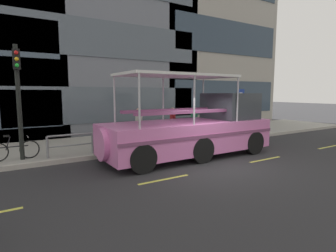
% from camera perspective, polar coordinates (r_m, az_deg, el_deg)
% --- Properties ---
extents(ground_plane, '(120.00, 120.00, 0.00)m').
position_cam_1_polar(ground_plane, '(10.48, 8.73, -7.95)').
color(ground_plane, '#2B2B2D').
extents(sidewalk, '(32.00, 4.80, 0.18)m').
position_cam_1_polar(sidewalk, '(15.05, -5.33, -2.95)').
color(sidewalk, '#99968E').
rests_on(sidewalk, ground_plane).
extents(curb_edge, '(32.00, 0.18, 0.18)m').
position_cam_1_polar(curb_edge, '(12.91, -0.33, -4.60)').
color(curb_edge, '#B2ADA3').
rests_on(curb_edge, ground_plane).
extents(lane_centreline, '(25.80, 0.12, 0.01)m').
position_cam_1_polar(lane_centreline, '(10.03, 11.11, -8.67)').
color(lane_centreline, '#DBD64C').
rests_on(lane_centreline, ground_plane).
extents(office_tower_right, '(11.25, 11.44, 18.61)m').
position_cam_1_polar(office_tower_right, '(27.64, 4.10, 20.89)').
color(office_tower_right, '#9E998E').
rests_on(office_tower_right, ground_plane).
extents(curb_guardrail, '(10.51, 0.09, 0.88)m').
position_cam_1_polar(curb_guardrail, '(13.11, -0.88, -1.42)').
color(curb_guardrail, gray).
rests_on(curb_guardrail, sidewalk).
extents(traffic_light_pole, '(0.24, 0.46, 4.24)m').
position_cam_1_polar(traffic_light_pole, '(11.39, -28.93, 6.41)').
color(traffic_light_pole, black).
rests_on(traffic_light_pole, sidewalk).
extents(parking_sign, '(0.60, 0.12, 2.72)m').
position_cam_1_polar(parking_sign, '(17.04, 14.88, 4.56)').
color(parking_sign, '#4C4F54').
rests_on(parking_sign, sidewalk).
extents(leaned_bicycle, '(1.74, 0.46, 0.96)m').
position_cam_1_polar(leaned_bicycle, '(11.70, -29.60, -4.43)').
color(leaned_bicycle, black).
rests_on(leaned_bicycle, sidewalk).
extents(duck_tour_boat, '(9.11, 2.61, 3.42)m').
position_cam_1_polar(duck_tour_boat, '(11.76, 6.37, -0.67)').
color(duck_tour_boat, pink).
rests_on(duck_tour_boat, ground_plane).
extents(pedestrian_near_bow, '(0.26, 0.47, 1.67)m').
position_cam_1_polar(pedestrian_near_bow, '(15.82, 5.48, 1.56)').
color(pedestrian_near_bow, black).
rests_on(pedestrian_near_bow, sidewalk).
extents(pedestrian_mid_left, '(0.24, 0.49, 1.72)m').
position_cam_1_polar(pedestrian_mid_left, '(14.42, 0.99, 1.17)').
color(pedestrian_mid_left, black).
rests_on(pedestrian_mid_left, sidewalk).
extents(pedestrian_mid_right, '(0.24, 0.51, 1.78)m').
position_cam_1_polar(pedestrian_mid_right, '(13.12, -6.13, 0.72)').
color(pedestrian_mid_right, '#1E2338').
rests_on(pedestrian_mid_right, sidewalk).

